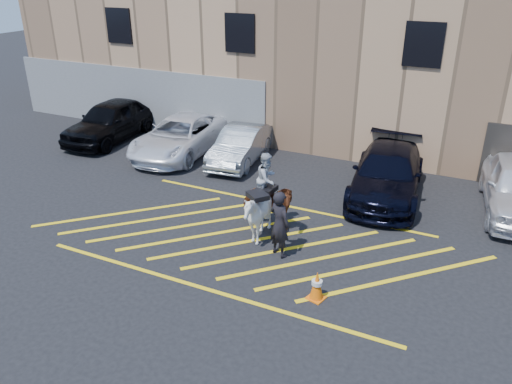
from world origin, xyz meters
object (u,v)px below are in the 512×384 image
at_px(car_blue_suv, 387,173).
at_px(saddled_white, 258,215).
at_px(car_white_pickup, 180,136).
at_px(mounted_bay, 267,199).
at_px(traffic_cone, 317,285).
at_px(car_black_suv, 111,120).
at_px(handler, 280,224).
at_px(car_silver_sedan, 241,145).

height_order(car_blue_suv, saddled_white, same).
relative_size(car_white_pickup, mounted_bay, 2.25).
bearing_deg(traffic_cone, car_black_suv, 149.33).
relative_size(car_blue_suv, handler, 2.89).
relative_size(car_black_suv, car_silver_sedan, 1.22).
xyz_separation_m(car_black_suv, car_silver_sedan, (6.36, 0.03, -0.18)).
bearing_deg(handler, mounted_bay, -27.89).
height_order(car_white_pickup, car_silver_sedan, car_white_pickup).
height_order(mounted_bay, traffic_cone, mounted_bay).
bearing_deg(handler, car_silver_sedan, -30.14).
bearing_deg(mounted_bay, car_silver_sedan, 124.77).
bearing_deg(car_blue_suv, car_white_pickup, 170.95).
xyz_separation_m(car_black_suv, handler, (10.42, -5.69, 0.07)).
height_order(car_white_pickup, mounted_bay, mounted_bay).
relative_size(car_black_suv, mounted_bay, 2.14).
xyz_separation_m(car_black_suv, car_white_pickup, (3.72, -0.20, -0.12)).
bearing_deg(handler, saddled_white, -3.76).
relative_size(car_white_pickup, car_silver_sedan, 1.29).
bearing_deg(traffic_cone, car_white_pickup, 140.09).
distance_m(car_silver_sedan, car_blue_suv, 5.83).
distance_m(car_white_pickup, car_blue_suv, 8.45).
height_order(car_silver_sedan, car_blue_suv, car_blue_suv).
xyz_separation_m(car_white_pickup, car_blue_suv, (8.44, -0.44, 0.04)).
bearing_deg(mounted_bay, handler, -52.37).
bearing_deg(saddled_white, mounted_bay, 93.67).
distance_m(mounted_bay, traffic_cone, 3.59).
relative_size(handler, traffic_cone, 2.54).
distance_m(handler, mounted_bay, 1.47).
bearing_deg(handler, car_black_suv, -4.16).
bearing_deg(car_white_pickup, mounted_bay, -41.23).
height_order(car_silver_sedan, traffic_cone, car_silver_sedan).
height_order(handler, mounted_bay, mounted_bay).
bearing_deg(saddled_white, car_silver_sedan, 121.37).
relative_size(car_white_pickup, car_blue_suv, 0.99).
bearing_deg(saddled_white, car_blue_suv, 60.64).
distance_m(car_black_suv, saddled_white, 10.91).
distance_m(saddled_white, traffic_cone, 3.06).
bearing_deg(mounted_bay, car_black_suv, 154.57).
bearing_deg(car_black_suv, mounted_bay, -28.60).
bearing_deg(car_white_pickup, car_blue_suv, -7.50).
distance_m(car_black_suv, traffic_cone, 13.92).
bearing_deg(car_black_suv, traffic_cone, -33.84).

